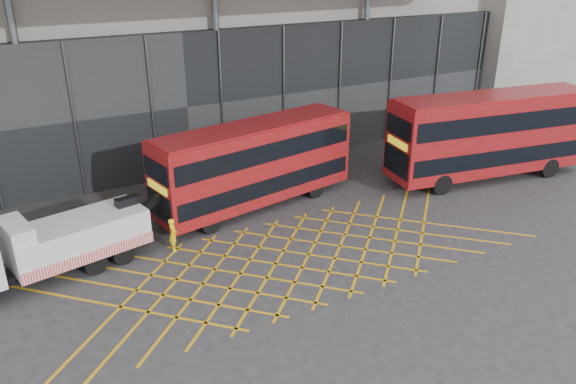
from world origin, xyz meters
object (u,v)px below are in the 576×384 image
bus_second (491,132)px  worker (173,234)px  bus_towed (255,162)px  recovery_truck (38,246)px

bus_second → worker: size_ratio=8.10×
bus_second → worker: (-18.29, 0.33, -1.93)m
bus_towed → bus_second: bus_second is taller
recovery_truck → worker: 5.33m
bus_towed → recovery_truck: bearing=-178.4°
recovery_truck → bus_towed: bus_towed is taller
recovery_truck → worker: bearing=-13.8°
bus_towed → bus_second: (13.21, -2.72, 0.28)m
recovery_truck → bus_second: (23.56, -0.48, 1.16)m
bus_towed → worker: size_ratio=7.26×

